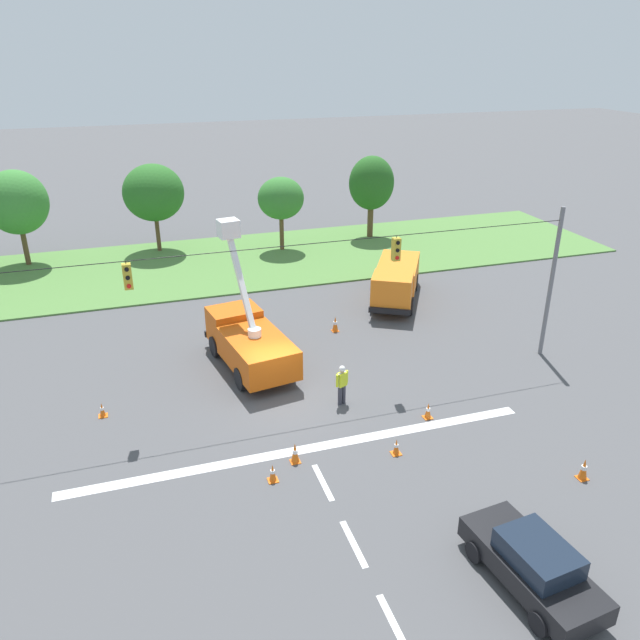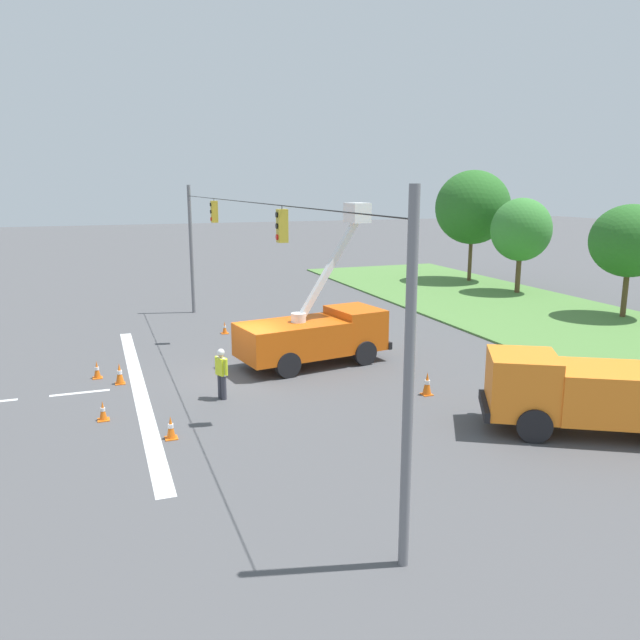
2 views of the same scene
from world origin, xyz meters
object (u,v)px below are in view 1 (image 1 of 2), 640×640
(tree_east, at_px, (281,199))
(road_worker, at_px, (342,382))
(tree_west, at_px, (16,203))
(tree_centre, at_px, (153,193))
(traffic_cone_mid_left, at_px, (396,447))
(traffic_cone_foreground_right, at_px, (295,453))
(traffic_cone_mid_right, at_px, (428,411))
(traffic_cone_lane_edge_a, at_px, (584,469))
(utility_truck_bucket_lift, at_px, (249,339))
(utility_truck_support_near, at_px, (396,280))
(tree_far_east, at_px, (372,183))
(sedan_black, at_px, (533,564))
(traffic_cone_lane_edge_b, at_px, (335,324))
(traffic_cone_foreground_left, at_px, (102,410))
(traffic_cone_near_bucket, at_px, (273,473))

(tree_east, relative_size, road_worker, 2.98)
(tree_west, distance_m, tree_centre, 8.66)
(tree_centre, relative_size, road_worker, 3.51)
(tree_west, distance_m, tree_east, 17.22)
(tree_east, xyz_separation_m, traffic_cone_mid_left, (-2.13, -24.84, -3.48))
(traffic_cone_foreground_right, distance_m, traffic_cone_mid_right, 5.95)
(road_worker, xyz_separation_m, traffic_cone_lane_edge_a, (6.28, -7.14, -0.60))
(tree_west, height_order, utility_truck_bucket_lift, utility_truck_bucket_lift)
(utility_truck_support_near, bearing_deg, tree_centre, 132.15)
(tree_far_east, bearing_deg, tree_east, -171.26)
(sedan_black, distance_m, road_worker, 10.72)
(tree_far_east, distance_m, traffic_cone_lane_edge_b, 17.66)
(road_worker, xyz_separation_m, traffic_cone_foreground_left, (-9.49, 2.01, -0.71))
(traffic_cone_foreground_right, bearing_deg, tree_far_east, 62.75)
(tree_east, relative_size, sedan_black, 1.18)
(traffic_cone_mid_right, bearing_deg, traffic_cone_lane_edge_b, 95.61)
(traffic_cone_lane_edge_a, xyz_separation_m, traffic_cone_lane_edge_b, (-4.23, 13.95, 0.01))
(tree_far_east, bearing_deg, traffic_cone_foreground_left, -134.35)
(utility_truck_support_near, height_order, sedan_black, utility_truck_support_near)
(utility_truck_support_near, relative_size, road_worker, 3.87)
(sedan_black, height_order, traffic_cone_lane_edge_a, sedan_black)
(utility_truck_support_near, xyz_separation_m, traffic_cone_mid_left, (-6.01, -13.63, -0.96))
(utility_truck_support_near, bearing_deg, sedan_black, -103.70)
(road_worker, xyz_separation_m, traffic_cone_foreground_right, (-2.91, -3.23, -0.61))
(traffic_cone_mid_right, bearing_deg, utility_truck_support_near, 72.10)
(utility_truck_support_near, xyz_separation_m, traffic_cone_lane_edge_a, (-0.46, -16.88, -0.86))
(tree_centre, distance_m, utility_truck_support_near, 18.60)
(tree_east, xyz_separation_m, traffic_cone_foreground_left, (-12.36, -18.94, -3.49))
(tree_far_east, height_order, traffic_cone_mid_right, tree_far_east)
(tree_west, xyz_separation_m, traffic_cone_lane_edge_b, (16.29, -16.13, -3.88))
(traffic_cone_foreground_left, bearing_deg, traffic_cone_mid_right, -18.22)
(tree_far_east, height_order, traffic_cone_foreground_right, tree_far_east)
(traffic_cone_foreground_right, distance_m, traffic_cone_mid_left, 3.71)
(traffic_cone_mid_right, height_order, traffic_cone_lane_edge_a, traffic_cone_lane_edge_a)
(traffic_cone_foreground_right, bearing_deg, traffic_cone_mid_left, -10.28)
(utility_truck_support_near, relative_size, traffic_cone_mid_left, 10.91)
(tree_centre, height_order, traffic_cone_mid_left, tree_centre)
(traffic_cone_mid_right, bearing_deg, road_worker, 144.63)
(tree_east, relative_size, tree_far_east, 0.85)
(traffic_cone_foreground_left, relative_size, traffic_cone_near_bucket, 0.90)
(utility_truck_support_near, distance_m, sedan_black, 20.90)
(traffic_cone_foreground_left, height_order, traffic_cone_lane_edge_a, traffic_cone_lane_edge_a)
(tree_east, distance_m, utility_truck_support_near, 12.12)
(tree_east, distance_m, sedan_black, 31.67)
(traffic_cone_mid_left, relative_size, traffic_cone_lane_edge_b, 0.77)
(traffic_cone_mid_right, relative_size, traffic_cone_lane_edge_b, 0.84)
(traffic_cone_foreground_right, relative_size, traffic_cone_mid_right, 1.16)
(utility_truck_bucket_lift, distance_m, traffic_cone_foreground_right, 7.75)
(utility_truck_bucket_lift, bearing_deg, traffic_cone_mid_left, -66.21)
(utility_truck_support_near, bearing_deg, road_worker, -124.69)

